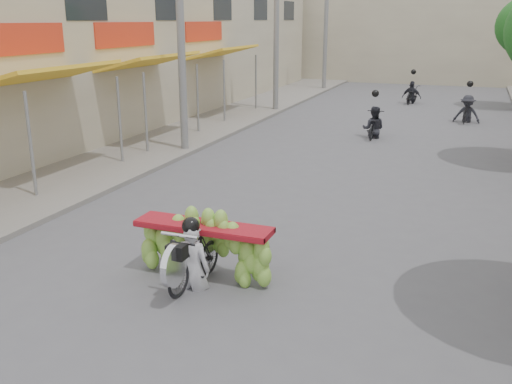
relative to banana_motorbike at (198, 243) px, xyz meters
The scene contains 10 objects.
sidewalk_left 13.00m from the banana_motorbike, 118.72° to the left, with size 4.00×60.00×0.12m, color slate.
shophouse_row_left 15.46m from the banana_motorbike, 137.27° to the left, with size 9.77×40.00×6.00m.
far_building 34.52m from the banana_motorbike, 88.74° to the left, with size 20.00×6.00×7.00m, color #B5AA8F.
utility_pole_mid 10.16m from the banana_motorbike, 118.95° to the left, with size 0.60×0.24×8.00m.
utility_pole_far 18.31m from the banana_motorbike, 104.95° to the left, with size 0.60×0.24×8.00m.
utility_pole_back 27.01m from the banana_motorbike, 99.98° to the left, with size 0.60×0.24×8.00m.
banana_motorbike is the anchor object (origin of this frame).
bg_motorbike_a 12.89m from the banana_motorbike, 87.25° to the left, with size 0.81×1.64×1.95m.
bg_motorbike_b 17.77m from the banana_motorbike, 78.00° to the left, with size 1.13×1.68×1.95m.
bg_motorbike_c 22.30m from the banana_motorbike, 87.55° to the left, with size 1.04×1.63×1.95m.
Camera 1 is at (3.10, -3.96, 4.09)m, focal length 40.00 mm.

